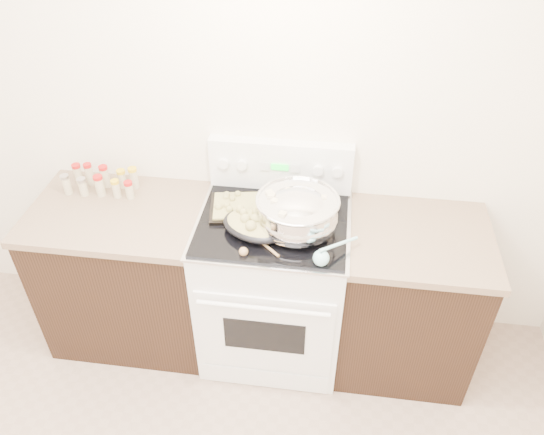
# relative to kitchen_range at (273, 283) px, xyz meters

# --- Properties ---
(room_shell) EXTENTS (4.10, 3.60, 2.75)m
(room_shell) POSITION_rel_kitchen_range_xyz_m (-0.35, -1.42, 1.21)
(room_shell) COLOR white
(room_shell) RESTS_ON ground
(counter_left) EXTENTS (0.93, 0.67, 0.92)m
(counter_left) POSITION_rel_kitchen_range_xyz_m (-0.83, 0.01, -0.03)
(counter_left) COLOR black
(counter_left) RESTS_ON ground
(counter_right) EXTENTS (0.73, 0.67, 0.92)m
(counter_right) POSITION_rel_kitchen_range_xyz_m (0.73, 0.01, -0.03)
(counter_right) COLOR black
(counter_right) RESTS_ON ground
(kitchen_range) EXTENTS (0.78, 0.73, 1.22)m
(kitchen_range) POSITION_rel_kitchen_range_xyz_m (0.00, 0.00, 0.00)
(kitchen_range) COLOR white
(kitchen_range) RESTS_ON ground
(mixing_bowl) EXTENTS (0.45, 0.45, 0.24)m
(mixing_bowl) POSITION_rel_kitchen_range_xyz_m (0.12, -0.06, 0.55)
(mixing_bowl) COLOR silver
(mixing_bowl) RESTS_ON kitchen_range
(roasting_pan) EXTENTS (0.40, 0.34, 0.11)m
(roasting_pan) POSITION_rel_kitchen_range_xyz_m (-0.08, -0.11, 0.50)
(roasting_pan) COLOR black
(roasting_pan) RESTS_ON kitchen_range
(baking_sheet) EXTENTS (0.41, 0.32, 0.06)m
(baking_sheet) POSITION_rel_kitchen_range_xyz_m (-0.15, 0.07, 0.47)
(baking_sheet) COLOR black
(baking_sheet) RESTS_ON kitchen_range
(wooden_spoon) EXTENTS (0.19, 0.18, 0.04)m
(wooden_spoon) POSITION_rel_kitchen_range_xyz_m (-0.08, -0.24, 0.46)
(wooden_spoon) COLOR #A07849
(wooden_spoon) RESTS_ON kitchen_range
(blue_ladle) EXTENTS (0.20, 0.21, 0.10)m
(blue_ladle) POSITION_rel_kitchen_range_xyz_m (0.27, -0.27, 0.49)
(blue_ladle) COLOR #95D8DF
(blue_ladle) RESTS_ON kitchen_range
(spice_jars) EXTENTS (0.39, 0.15, 0.13)m
(spice_jars) POSITION_rel_kitchen_range_xyz_m (-0.96, 0.16, 0.49)
(spice_jars) COLOR #BFB28C
(spice_jars) RESTS_ON counter_left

